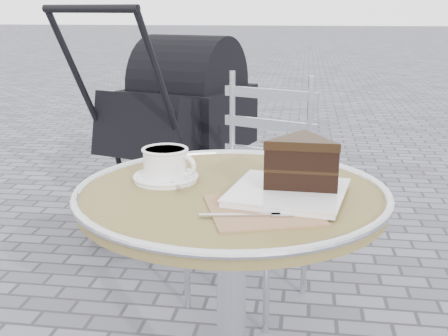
# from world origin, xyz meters

# --- Properties ---
(cafe_table) EXTENTS (0.72, 0.72, 0.74)m
(cafe_table) POSITION_xyz_m (0.00, 0.00, 0.57)
(cafe_table) COLOR silver
(cafe_table) RESTS_ON ground
(cappuccino_set) EXTENTS (0.16, 0.17, 0.08)m
(cappuccino_set) POSITION_xyz_m (-0.17, 0.05, 0.77)
(cappuccino_set) COLOR white
(cappuccino_set) RESTS_ON cafe_table
(cake_plate_set) EXTENTS (0.35, 0.38, 0.13)m
(cake_plate_set) POSITION_xyz_m (0.15, -0.01, 0.79)
(cake_plate_set) COLOR #996E54
(cake_plate_set) RESTS_ON cafe_table
(bistro_chair) EXTENTS (0.52, 0.52, 0.89)m
(bistro_chair) POSITION_xyz_m (-0.01, 0.90, 0.55)
(bistro_chair) COLOR silver
(bistro_chair) RESTS_ON ground
(baby_stroller) EXTENTS (0.80, 1.20, 1.15)m
(baby_stroller) POSITION_xyz_m (-0.51, 1.65, 0.52)
(baby_stroller) COLOR black
(baby_stroller) RESTS_ON ground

